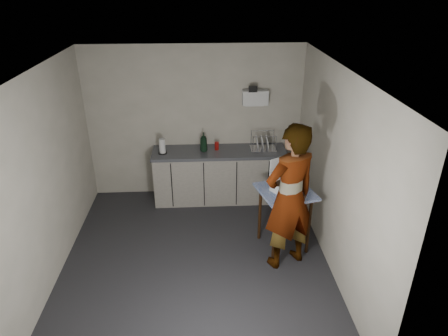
{
  "coord_description": "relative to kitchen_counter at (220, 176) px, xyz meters",
  "views": [
    {
      "loc": [
        0.15,
        -4.41,
        3.57
      ],
      "look_at": [
        0.41,
        0.45,
        1.2
      ],
      "focal_mm": 32.0,
      "sensor_mm": 36.0,
      "label": 1
    }
  ],
  "objects": [
    {
      "name": "ground",
      "position": [
        -0.4,
        -1.7,
        -0.43
      ],
      "size": [
        4.0,
        4.0,
        0.0
      ],
      "primitive_type": "plane",
      "color": "#26262B",
      "rests_on": "ground"
    },
    {
      "name": "wall_back",
      "position": [
        -0.4,
        0.29,
        0.87
      ],
      "size": [
        3.6,
        0.02,
        2.6
      ],
      "primitive_type": "cube",
      "color": "beige",
      "rests_on": "ground"
    },
    {
      "name": "wall_right",
      "position": [
        1.39,
        -1.7,
        0.87
      ],
      "size": [
        0.02,
        4.0,
        2.6
      ],
      "primitive_type": "cube",
      "color": "beige",
      "rests_on": "ground"
    },
    {
      "name": "wall_left",
      "position": [
        -2.19,
        -1.7,
        0.87
      ],
      "size": [
        0.02,
        4.0,
        2.6
      ],
      "primitive_type": "cube",
      "color": "beige",
      "rests_on": "ground"
    },
    {
      "name": "ceiling",
      "position": [
        -0.4,
        -1.7,
        2.17
      ],
      "size": [
        3.6,
        4.0,
        0.01
      ],
      "primitive_type": "cube",
      "color": "silver",
      "rests_on": "wall_back"
    },
    {
      "name": "kitchen_counter",
      "position": [
        0.0,
        0.0,
        0.0
      ],
      "size": [
        2.24,
        0.62,
        0.91
      ],
      "color": "black",
      "rests_on": "ground"
    },
    {
      "name": "wall_shelf",
      "position": [
        0.6,
        0.22,
        1.32
      ],
      "size": [
        0.42,
        0.18,
        0.37
      ],
      "color": "white",
      "rests_on": "ground"
    },
    {
      "name": "side_table",
      "position": [
        0.85,
        -1.41,
        0.36
      ],
      "size": [
        0.85,
        0.85,
        0.91
      ],
      "rotation": [
        0.0,
        0.0,
        0.25
      ],
      "color": "#321B0B",
      "rests_on": "ground"
    },
    {
      "name": "standing_man",
      "position": [
        0.81,
        -1.78,
        0.58
      ],
      "size": [
        0.87,
        0.75,
        2.01
      ],
      "primitive_type": "imported",
      "rotation": [
        0.0,
        0.0,
        3.59
      ],
      "color": "#B2A593",
      "rests_on": "ground"
    },
    {
      "name": "soap_bottle",
      "position": [
        -0.26,
        -0.0,
        0.64
      ],
      "size": [
        0.13,
        0.13,
        0.32
      ],
      "primitive_type": "imported",
      "rotation": [
        0.0,
        0.0,
        -0.02
      ],
      "color": "black",
      "rests_on": "kitchen_counter"
    },
    {
      "name": "soda_can",
      "position": [
        -0.04,
        0.05,
        0.55
      ],
      "size": [
        0.07,
        0.07,
        0.13
      ],
      "primitive_type": "cylinder",
      "color": "red",
      "rests_on": "kitchen_counter"
    },
    {
      "name": "dark_bottle",
      "position": [
        -0.26,
        -0.0,
        0.61
      ],
      "size": [
        0.07,
        0.07,
        0.26
      ],
      "primitive_type": "cylinder",
      "color": "black",
      "rests_on": "kitchen_counter"
    },
    {
      "name": "paper_towel",
      "position": [
        -0.94,
        -0.06,
        0.6
      ],
      "size": [
        0.14,
        0.14,
        0.26
      ],
      "color": "black",
      "rests_on": "kitchen_counter"
    },
    {
      "name": "dish_rack",
      "position": [
        0.73,
        0.01,
        0.55
      ],
      "size": [
        0.42,
        0.31,
        0.29
      ],
      "color": "silver",
      "rests_on": "kitchen_counter"
    },
    {
      "name": "bakery_box",
      "position": [
        0.83,
        -1.41,
        0.58
      ],
      "size": [
        0.45,
        0.45,
        0.45
      ],
      "rotation": [
        0.0,
        0.0,
        0.57
      ],
      "color": "white",
      "rests_on": "side_table"
    }
  ]
}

